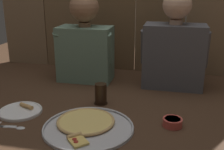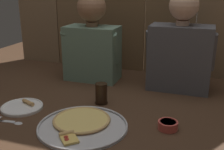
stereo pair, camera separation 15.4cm
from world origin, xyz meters
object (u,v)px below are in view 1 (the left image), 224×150
diner_right (174,45)px  dipping_bowl (172,122)px  pizza_tray (87,125)px  diner_left (85,40)px  dinner_plate (21,111)px  drinking_glass (101,94)px

diner_right → dipping_bowl: bearing=-88.2°
pizza_tray → diner_left: (-0.22, 0.66, 0.28)m
diner_left → diner_right: (0.60, -0.00, -0.01)m
dipping_bowl → dinner_plate: bearing=-178.0°
dinner_plate → dipping_bowl: size_ratio=2.41×
dinner_plate → diner_right: size_ratio=0.36×
drinking_glass → dipping_bowl: (0.41, -0.18, -0.04)m
diner_right → dinner_plate: bearing=-142.7°
pizza_tray → drinking_glass: size_ratio=3.62×
pizza_tray → dinner_plate: bearing=169.6°
pizza_tray → diner_left: diner_left is taller
dipping_bowl → drinking_glass: bearing=155.9°
diner_left → dinner_plate: bearing=-106.5°
pizza_tray → diner_right: (0.38, 0.66, 0.27)m
dinner_plate → dipping_bowl: bearing=2.0°
drinking_glass → diner_left: 0.49m
pizza_tray → dinner_plate: size_ratio=1.91×
diner_left → diner_right: 0.60m
dinner_plate → diner_right: (0.78, 0.59, 0.27)m
pizza_tray → dipping_bowl: bearing=14.0°
pizza_tray → diner_left: bearing=108.3°
diner_left → dipping_bowl: bearing=-42.4°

